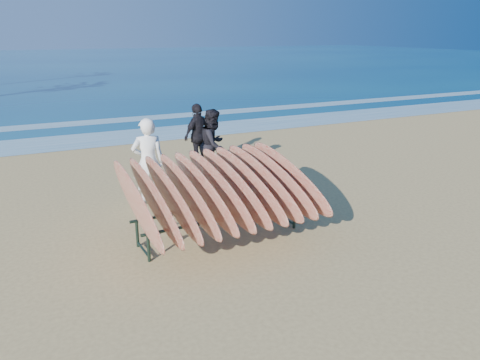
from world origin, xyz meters
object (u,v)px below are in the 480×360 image
at_px(surfboard_rack, 219,188).
at_px(person_dark_b, 198,135).
at_px(person_dark_a, 214,145).
at_px(person_white, 148,162).

height_order(surfboard_rack, person_dark_b, person_dark_b).
xyz_separation_m(person_dark_a, person_dark_b, (0.08, 1.34, -0.02)).
xyz_separation_m(surfboard_rack, person_white, (-0.70, 2.32, 0.01)).
distance_m(person_white, person_dark_a, 2.29).
bearing_deg(surfboard_rack, person_white, 103.75).
bearing_deg(person_dark_b, person_dark_a, 60.38).
bearing_deg(person_white, person_dark_a, -141.23).
distance_m(surfboard_rack, person_dark_a, 3.67).
xyz_separation_m(surfboard_rack, person_dark_b, (1.39, 4.76, -0.07)).
bearing_deg(person_dark_a, surfboard_rack, -154.12).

